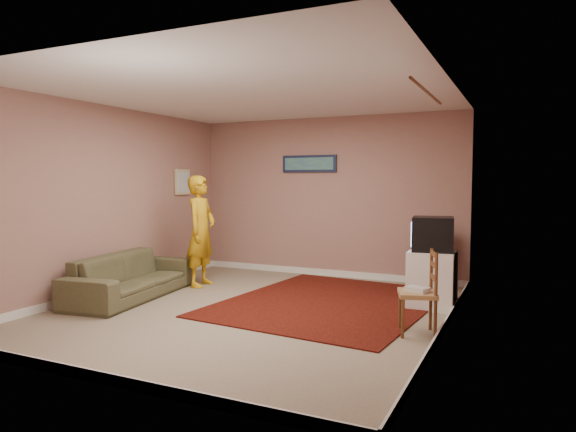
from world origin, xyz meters
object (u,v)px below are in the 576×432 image
at_px(chair_a, 434,251).
at_px(person, 201,231).
at_px(crt_tv, 433,234).
at_px(sofa, 131,276).
at_px(tv_cabinet, 432,279).
at_px(chair_b, 418,283).

bearing_deg(chair_a, person, -148.22).
bearing_deg(chair_a, crt_tv, -70.36).
relative_size(crt_tv, chair_a, 1.09).
bearing_deg(person, sofa, 152.88).
xyz_separation_m(tv_cabinet, chair_b, (0.05, -1.19, 0.18)).
xyz_separation_m(crt_tv, sofa, (-3.75, -1.18, -0.62)).
xyz_separation_m(tv_cabinet, chair_a, (-0.16, 1.07, 0.21)).
height_order(tv_cabinet, chair_b, chair_b).
height_order(crt_tv, person, person).
distance_m(tv_cabinet, chair_a, 1.11).
height_order(crt_tv, chair_a, crt_tv).
bearing_deg(chair_a, chair_b, -73.33).
relative_size(tv_cabinet, crt_tv, 1.29).
bearing_deg(chair_b, sofa, -107.68).
xyz_separation_m(tv_cabinet, person, (-3.35, -0.11, 0.47)).
bearing_deg(chair_b, chair_a, 167.87).
xyz_separation_m(chair_b, person, (-3.40, 1.08, 0.30)).
distance_m(tv_cabinet, sofa, 3.93).
relative_size(tv_cabinet, chair_a, 1.40).
xyz_separation_m(tv_cabinet, sofa, (-3.75, -1.18, -0.06)).
relative_size(crt_tv, chair_b, 1.13).
height_order(tv_cabinet, chair_a, chair_a).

